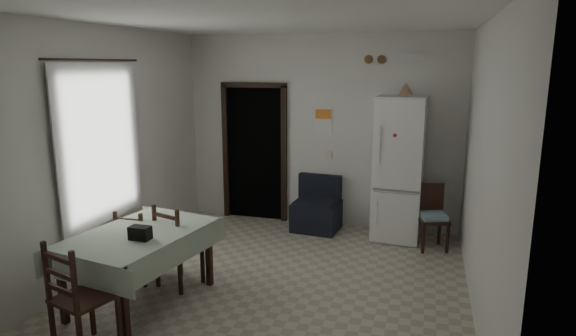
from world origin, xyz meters
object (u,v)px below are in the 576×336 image
(navy_seat, at_px, (317,204))
(dining_chair_far_right, at_px, (179,245))
(corner_chair, at_px, (433,218))
(dining_table, at_px, (141,268))
(dining_chair_near_head, at_px, (84,296))
(fridge, at_px, (399,169))
(dining_chair_far_left, at_px, (138,244))

(navy_seat, height_order, dining_chair_far_right, dining_chair_far_right)
(navy_seat, bearing_deg, corner_chair, -6.20)
(dining_table, height_order, dining_chair_near_head, dining_chair_near_head)
(fridge, relative_size, corner_chair, 2.33)
(navy_seat, xyz_separation_m, dining_chair_near_head, (-1.21, -3.64, 0.12))
(dining_table, bearing_deg, fridge, 58.00)
(dining_chair_far_left, height_order, dining_chair_far_right, dining_chair_far_right)
(fridge, xyz_separation_m, dining_chair_near_head, (-2.39, -3.64, -0.50))
(corner_chair, relative_size, dining_chair_far_right, 0.91)
(fridge, distance_m, dining_chair_far_right, 3.22)
(navy_seat, relative_size, dining_chair_far_left, 0.93)
(navy_seat, relative_size, dining_chair_near_head, 0.77)
(dining_table, distance_m, dining_chair_far_left, 0.59)
(fridge, bearing_deg, navy_seat, -177.12)
(fridge, height_order, dining_chair_near_head, fridge)
(corner_chair, height_order, dining_chair_far_right, dining_chair_far_right)
(fridge, distance_m, navy_seat, 1.33)
(dining_table, relative_size, dining_chair_far_right, 1.57)
(navy_seat, xyz_separation_m, corner_chair, (1.67, -0.32, 0.03))
(corner_chair, distance_m, dining_chair_near_head, 4.39)
(fridge, distance_m, dining_table, 3.70)
(dining_table, xyz_separation_m, dining_chair_far_right, (0.17, 0.49, 0.09))
(dining_chair_near_head, bearing_deg, corner_chair, -114.74)
(fridge, relative_size, dining_table, 1.35)
(navy_seat, height_order, corner_chair, corner_chair)
(dining_chair_far_right, bearing_deg, dining_chair_far_left, 18.12)
(fridge, height_order, corner_chair, fridge)
(dining_chair_far_left, bearing_deg, dining_table, 124.73)
(fridge, xyz_separation_m, dining_chair_far_left, (-2.76, -2.26, -0.58))
(dining_chair_far_left, distance_m, dining_chair_near_head, 1.43)
(corner_chair, bearing_deg, fridge, 129.20)
(navy_seat, distance_m, dining_chair_far_left, 2.76)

